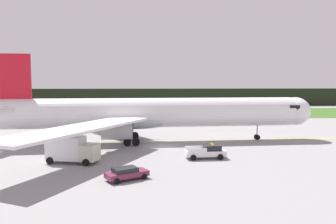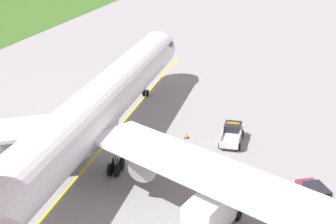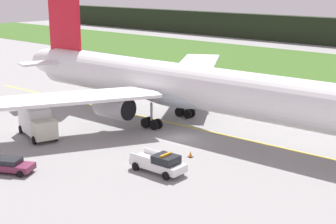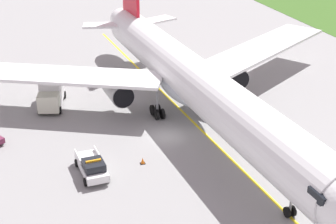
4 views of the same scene
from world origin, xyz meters
name	(u,v)px [view 1 (image 1 of 4)]	position (x,y,z in m)	size (l,w,h in m)	color
ground	(163,146)	(0.00, 0.00, 0.00)	(320.00, 320.00, 0.00)	gray
grass_verge	(155,113)	(0.00, 56.81, 0.02)	(320.00, 35.75, 0.04)	#375E20
distant_tree_line	(153,97)	(0.00, 90.43, 3.73)	(288.00, 4.00, 7.46)	black
taxiway_centerline_main	(152,142)	(-1.77, 4.00, 0.00)	(78.47, 0.30, 0.01)	yellow
airliner	(146,114)	(-2.76, 3.95, 4.85)	(58.37, 52.51, 14.66)	white
ops_pickup_truck	(207,152)	(5.35, -8.94, 0.90)	(5.41, 2.51, 1.94)	white
catering_truck	(71,149)	(-12.07, -10.38, 1.76)	(6.80, 4.01, 3.49)	beige
staff_car	(126,173)	(-4.75, -18.15, 0.70)	(4.72, 3.73, 1.30)	#6D2743
apron_cone	(197,149)	(4.79, -3.96, 0.30)	(0.49, 0.49, 0.62)	black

